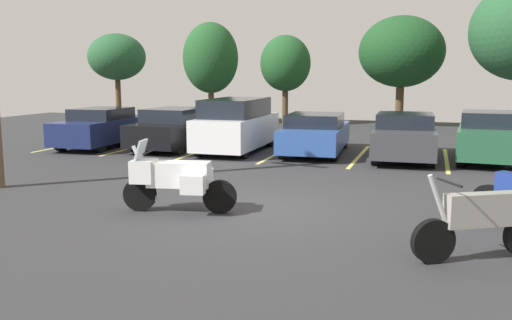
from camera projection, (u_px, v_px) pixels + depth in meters
ground at (255, 211)px, 11.04m from camera, size 44.00×44.00×0.10m
motorcycle_touring at (174, 178)px, 10.66m from camera, size 2.22×1.02×1.41m
motorcycle_second at (480, 222)px, 7.91m from camera, size 1.90×1.14×1.29m
parking_stripes at (280, 153)px, 18.83m from camera, size 16.27×5.16×0.01m
car_navy at (103, 127)px, 20.38m from camera, size 1.90×4.61×1.42m
car_black at (179, 129)px, 19.91m from camera, size 2.04×4.78×1.45m
car_white at (237, 125)px, 19.04m from camera, size 1.84×4.58×1.82m
car_blue at (315, 134)px, 18.57m from camera, size 2.13×4.69×1.35m
car_charcoal at (405, 136)px, 17.36m from camera, size 1.97×4.62×1.45m
car_green at (489, 137)px, 17.01m from camera, size 2.10×4.73×1.53m
tree_center_right at (211, 58)px, 29.27m from camera, size 2.93×2.93×5.35m
tree_center_left at (285, 64)px, 28.71m from camera, size 2.62×2.62×4.64m
tree_far_right at (402, 52)px, 28.05m from camera, size 4.30×4.30×5.56m
tree_rear at (117, 57)px, 31.16m from camera, size 3.23×3.23×4.90m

